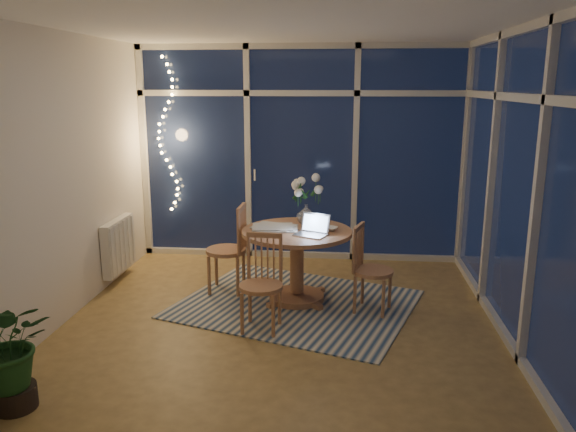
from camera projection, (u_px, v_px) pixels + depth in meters
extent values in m
plane|color=olive|center=(284.00, 319.00, 5.22)|extent=(4.00, 4.00, 0.00)
plane|color=white|center=(284.00, 26.00, 4.62)|extent=(4.00, 4.00, 0.00)
cube|color=white|center=(302.00, 154.00, 6.86)|extent=(4.00, 0.04, 2.60)
cube|color=white|center=(245.00, 245.00, 2.99)|extent=(4.00, 0.04, 2.60)
cube|color=white|center=(67.00, 178.00, 5.12)|extent=(0.04, 4.00, 2.60)
cube|color=white|center=(520.00, 186.00, 4.73)|extent=(0.04, 4.00, 2.60)
cube|color=silver|center=(301.00, 154.00, 6.82)|extent=(4.00, 0.10, 2.60)
cube|color=silver|center=(515.00, 186.00, 4.73)|extent=(0.10, 4.00, 2.60)
cube|color=silver|center=(118.00, 245.00, 6.19)|extent=(0.10, 0.70, 0.58)
cube|color=black|center=(342.00, 210.00, 10.03)|extent=(12.00, 6.00, 0.10)
cube|color=#322012|center=(316.00, 152.00, 10.34)|extent=(11.00, 0.08, 1.80)
cube|color=#373A42|center=(336.00, 81.00, 12.92)|extent=(7.00, 3.00, 2.20)
sphere|color=black|center=(256.00, 198.00, 8.49)|extent=(0.90, 0.90, 0.90)
cube|color=beige|center=(296.00, 304.00, 5.57)|extent=(2.63, 2.36, 0.01)
cylinder|color=#946143|center=(297.00, 266.00, 5.59)|extent=(1.37, 1.37, 0.74)
cube|color=#946143|center=(226.00, 248.00, 5.81)|extent=(0.45, 0.45, 0.95)
cube|color=#946143|center=(373.00, 269.00, 5.30)|extent=(0.50, 0.50, 0.86)
cube|color=#946143|center=(261.00, 284.00, 4.89)|extent=(0.44, 0.44, 0.87)
imported|color=white|center=(306.00, 214.00, 5.72)|extent=(0.26, 0.26, 0.21)
imported|color=white|center=(330.00, 229.00, 5.48)|extent=(0.19, 0.19, 0.04)
cube|color=silver|center=(274.00, 228.00, 5.55)|extent=(0.43, 0.35, 0.02)
cube|color=black|center=(292.00, 230.00, 5.49)|extent=(0.13, 0.11, 0.01)
imported|color=#18431C|center=(10.00, 356.00, 3.71)|extent=(0.68, 0.64, 0.76)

